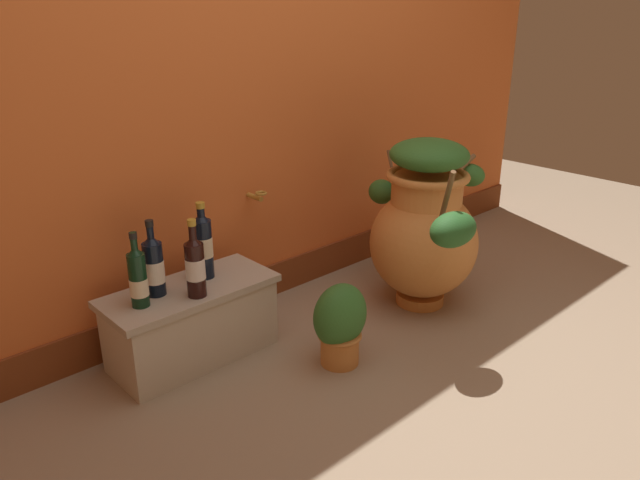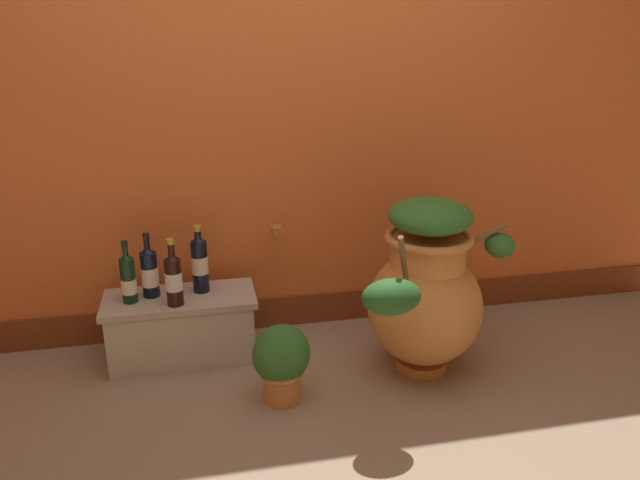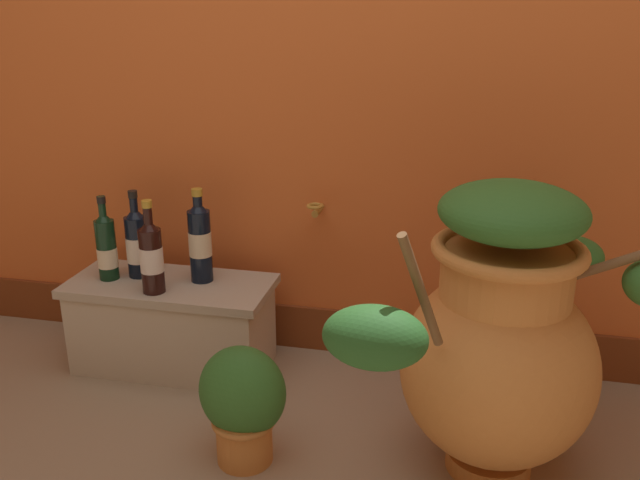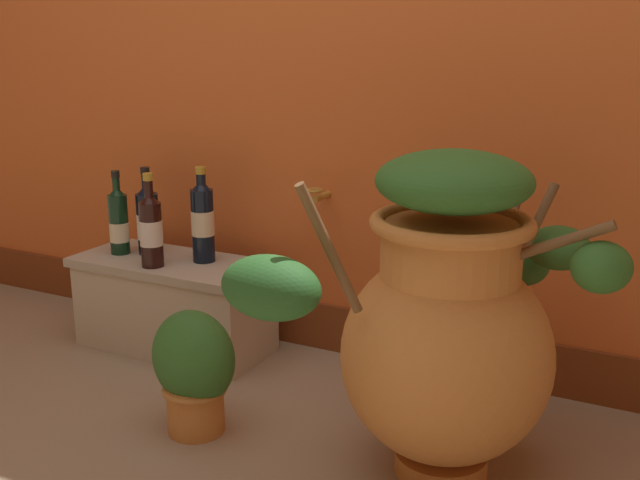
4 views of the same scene
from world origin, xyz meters
name	(u,v)px [view 2 (image 2 of 4)]	position (x,y,z in m)	size (l,w,h in m)	color
ground_plane	(334,455)	(0.00, 0.00, 0.00)	(7.00, 7.00, 0.00)	gray
back_wall	(280,80)	(0.00, 1.20, 1.29)	(4.40, 0.33, 2.60)	#D6662D
terracotta_urn	(426,290)	(0.55, 0.52, 0.41)	(0.81, 0.88, 0.83)	#CC7F3D
stone_ledge	(182,324)	(-0.56, 0.86, 0.18)	(0.71, 0.32, 0.33)	beige
wine_bottle_left	(128,277)	(-0.78, 0.85, 0.45)	(0.07, 0.07, 0.30)	black
wine_bottle_middle	(200,262)	(-0.45, 0.90, 0.48)	(0.08, 0.08, 0.33)	black
wine_bottle_right	(149,271)	(-0.68, 0.90, 0.46)	(0.08, 0.08, 0.31)	black
wine_bottle_back	(174,277)	(-0.57, 0.78, 0.46)	(0.08, 0.08, 0.32)	black
potted_shrub	(281,362)	(-0.14, 0.41, 0.19)	(0.25, 0.19, 0.36)	#CC7F3D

